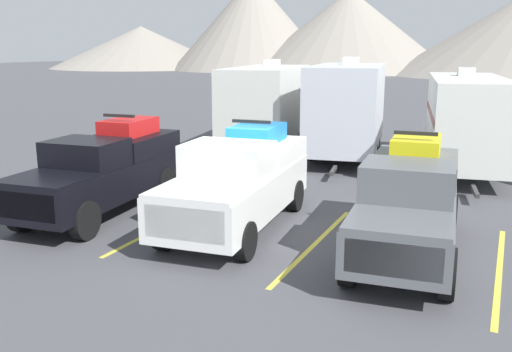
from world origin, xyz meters
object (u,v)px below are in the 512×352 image
object	(u,v)px
camper_trailer_b	(347,106)
camper_trailer_c	(466,118)
pickup_truck_a	(105,169)
pickup_truck_b	(239,179)
pickup_truck_c	(409,200)
camper_trailer_a	(266,104)

from	to	relation	value
camper_trailer_b	camper_trailer_c	distance (m)	4.48
pickup_truck_a	pickup_truck_b	world-z (taller)	same
pickup_truck_b	pickup_truck_c	xyz separation A→B (m)	(4.16, -0.18, -0.00)
camper_trailer_a	camper_trailer_b	size ratio (longest dim) A/B	1.02
camper_trailer_b	camper_trailer_a	bearing A→B (deg)	175.88
camper_trailer_a	camper_trailer_b	distance (m)	3.58
pickup_truck_a	camper_trailer_a	distance (m)	10.19
camper_trailer_c	camper_trailer_b	bearing A→B (deg)	174.69
pickup_truck_b	pickup_truck_c	world-z (taller)	pickup_truck_b
camper_trailer_c	pickup_truck_a	bearing A→B (deg)	-131.63
camper_trailer_b	camper_trailer_c	size ratio (longest dim) A/B	0.86
pickup_truck_a	pickup_truck_c	world-z (taller)	pickup_truck_a
camper_trailer_a	camper_trailer_c	distance (m)	8.06
pickup_truck_c	camper_trailer_b	world-z (taller)	camper_trailer_b
camper_trailer_c	camper_trailer_a	bearing A→B (deg)	175.22
pickup_truck_c	camper_trailer_b	distance (m)	10.60
pickup_truck_a	camper_trailer_b	world-z (taller)	camper_trailer_b
camper_trailer_b	camper_trailer_c	bearing A→B (deg)	-5.31
pickup_truck_b	pickup_truck_c	size ratio (longest dim) A/B	1.01
pickup_truck_b	pickup_truck_c	distance (m)	4.16
camper_trailer_a	camper_trailer_c	bearing A→B (deg)	-4.78
camper_trailer_b	pickup_truck_c	bearing A→B (deg)	-67.17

